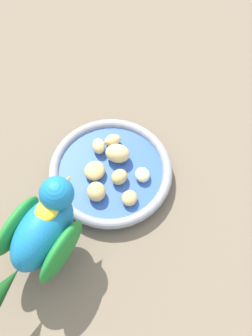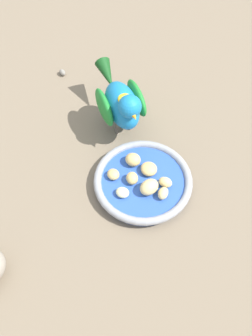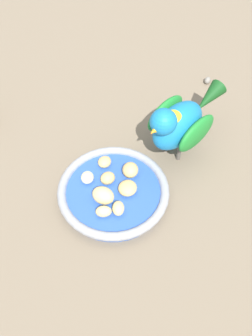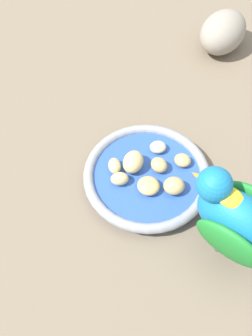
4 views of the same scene
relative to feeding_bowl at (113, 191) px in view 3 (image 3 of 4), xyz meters
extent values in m
plane|color=#756651|center=(0.00, 0.00, -0.01)|extent=(4.00, 4.00, 0.00)
cylinder|color=#2D56B7|center=(0.00, 0.00, 0.00)|extent=(0.18, 0.18, 0.02)
torus|color=#93969B|center=(0.00, 0.00, 0.00)|extent=(0.19, 0.19, 0.02)
ellipsoid|color=#E5C67F|center=(-0.03, 0.00, 0.02)|extent=(0.04, 0.04, 0.03)
ellipsoid|color=tan|center=(0.01, -0.02, 0.01)|extent=(0.03, 0.03, 0.02)
ellipsoid|color=tan|center=(0.01, 0.02, 0.02)|extent=(0.03, 0.03, 0.02)
ellipsoid|color=tan|center=(0.04, 0.00, 0.02)|extent=(0.04, 0.04, 0.02)
ellipsoid|color=beige|center=(-0.01, 0.05, 0.01)|extent=(0.03, 0.03, 0.02)
ellipsoid|color=#E5C67F|center=(-0.05, -0.02, 0.01)|extent=(0.03, 0.03, 0.02)
ellipsoid|color=#E5C67F|center=(-0.03, -0.04, 0.02)|extent=(0.03, 0.03, 0.02)
ellipsoid|color=tan|center=(0.03, 0.05, 0.01)|extent=(0.03, 0.03, 0.02)
cylinder|color=#59544C|center=(0.14, -0.04, 0.00)|extent=(0.01, 0.01, 0.04)
cylinder|color=#59544C|center=(0.14, -0.01, 0.00)|extent=(0.01, 0.01, 0.04)
ellipsoid|color=#197AB7|center=(0.15, -0.02, 0.06)|extent=(0.12, 0.07, 0.08)
ellipsoid|color=#1E7F2D|center=(0.15, -0.06, 0.06)|extent=(0.09, 0.03, 0.06)
ellipsoid|color=#1E7F2D|center=(0.16, 0.01, 0.06)|extent=(0.09, 0.03, 0.06)
cone|color=#144719|center=(0.23, -0.03, 0.07)|extent=(0.08, 0.04, 0.05)
sphere|color=#197AB7|center=(0.10, -0.02, 0.10)|extent=(0.05, 0.05, 0.05)
cone|color=orange|center=(0.08, -0.02, 0.10)|extent=(0.02, 0.02, 0.02)
ellipsoid|color=yellow|center=(0.13, -0.02, 0.10)|extent=(0.04, 0.03, 0.01)
ellipsoid|color=gray|center=(0.35, 0.03, -0.01)|extent=(0.02, 0.02, 0.01)
camera|label=1|loc=(0.29, 0.17, 0.62)|focal=48.21mm
camera|label=2|loc=(-0.41, 0.22, 0.74)|focal=48.06mm
camera|label=3|loc=(-0.30, -0.28, 0.60)|focal=45.06mm
camera|label=4|loc=(0.16, -0.30, 0.54)|focal=44.62mm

